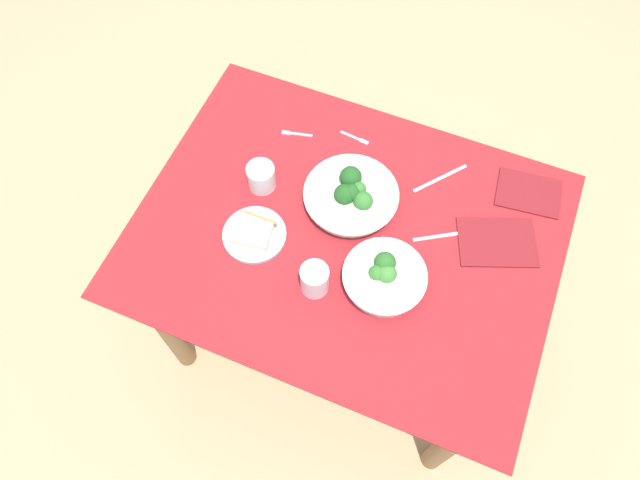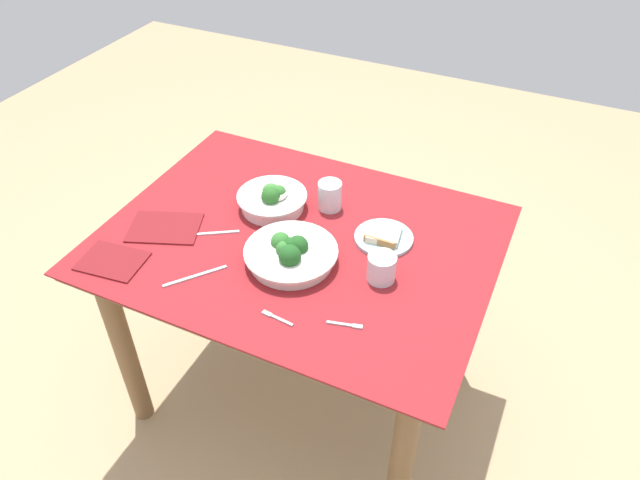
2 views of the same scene
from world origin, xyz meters
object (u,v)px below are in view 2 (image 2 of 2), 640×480
object	(u,v)px
table_knife_left	(195,276)
napkin_folded_lower	(112,261)
table_knife_right	(206,234)
bread_side_plate	(384,237)
water_glass_center	(382,268)
water_glass_side	(330,196)
fork_by_near_bowl	(276,318)
fork_by_far_bowl	(346,325)
broccoli_bowl_far	(272,199)
napkin_folded_upper	(165,228)
broccoli_bowl_near	(291,254)

from	to	relation	value
table_knife_left	napkin_folded_lower	distance (m)	0.26
table_knife_right	napkin_folded_lower	xyz separation A→B (m)	(-0.18, -0.23, 0.00)
bread_side_plate	water_glass_center	distance (m)	0.18
water_glass_side	table_knife_left	size ratio (longest dim) A/B	0.51
bread_side_plate	fork_by_near_bowl	world-z (taller)	bread_side_plate
fork_by_far_bowl	table_knife_right	xyz separation A→B (m)	(-0.55, 0.16, -0.00)
broccoli_bowl_far	bread_side_plate	size ratio (longest dim) A/B	1.26
table_knife_right	napkin_folded_lower	bearing A→B (deg)	-160.06
bread_side_plate	napkin_folded_upper	size ratio (longest dim) A/B	0.84
broccoli_bowl_near	napkin_folded_lower	distance (m)	0.53
fork_by_near_bowl	bread_side_plate	bearing A→B (deg)	-102.92
fork_by_near_bowl	table_knife_left	bearing A→B (deg)	-2.67
fork_by_near_bowl	napkin_folded_upper	distance (m)	0.54
broccoli_bowl_near	napkin_folded_lower	bearing A→B (deg)	-154.79
water_glass_side	fork_by_far_bowl	xyz separation A→B (m)	(0.26, -0.46, -0.05)
water_glass_center	water_glass_side	xyz separation A→B (m)	(-0.27, 0.25, 0.01)
broccoli_bowl_near	table_knife_left	distance (m)	0.28
broccoli_bowl_near	napkin_folded_lower	xyz separation A→B (m)	(-0.48, -0.23, -0.03)
broccoli_bowl_far	table_knife_left	bearing A→B (deg)	-96.82
broccoli_bowl_near	bread_side_plate	distance (m)	0.30
table_knife_left	napkin_folded_lower	world-z (taller)	napkin_folded_lower
napkin_folded_upper	table_knife_left	bearing A→B (deg)	-34.34
bread_side_plate	water_glass_side	xyz separation A→B (m)	(-0.22, 0.08, 0.04)
table_knife_left	water_glass_center	bearing A→B (deg)	-26.74
fork_by_far_bowl	table_knife_right	world-z (taller)	same
table_knife_right	napkin_folded_upper	distance (m)	0.14
broccoli_bowl_far	napkin_folded_upper	xyz separation A→B (m)	(-0.26, -0.24, -0.03)
water_glass_side	napkin_folded_lower	xyz separation A→B (m)	(-0.47, -0.52, -0.05)
water_glass_side	fork_by_near_bowl	size ratio (longest dim) A/B	0.99
water_glass_center	napkin_folded_upper	bearing A→B (deg)	-173.81
water_glass_center	fork_by_near_bowl	bearing A→B (deg)	-126.98
table_knife_right	napkin_folded_lower	distance (m)	0.29
broccoli_bowl_near	table_knife_left	xyz separation A→B (m)	(-0.22, -0.18, -0.03)
water_glass_center	table_knife_right	distance (m)	0.57
water_glass_center	table_knife_right	world-z (taller)	water_glass_center
napkin_folded_lower	fork_by_near_bowl	bearing A→B (deg)	0.77
bread_side_plate	water_glass_side	bearing A→B (deg)	159.79
fork_by_far_bowl	napkin_folded_upper	world-z (taller)	napkin_folded_upper
broccoli_bowl_far	water_glass_side	distance (m)	0.19
fork_by_far_bowl	napkin_folded_upper	distance (m)	0.70
water_glass_center	fork_by_far_bowl	world-z (taller)	water_glass_center
water_glass_center	napkin_folded_lower	bearing A→B (deg)	-159.95
water_glass_side	table_knife_left	bearing A→B (deg)	-114.65
table_knife_right	napkin_folded_upper	xyz separation A→B (m)	(-0.13, -0.03, 0.00)
water_glass_center	napkin_folded_upper	distance (m)	0.71
table_knife_left	water_glass_side	bearing A→B (deg)	14.16
broccoli_bowl_near	bread_side_plate	xyz separation A→B (m)	(0.21, 0.21, -0.02)
fork_by_near_bowl	napkin_folded_upper	world-z (taller)	napkin_folded_upper
water_glass_center	fork_by_far_bowl	size ratio (longest dim) A/B	0.86
bread_side_plate	table_knife_right	bearing A→B (deg)	-157.64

